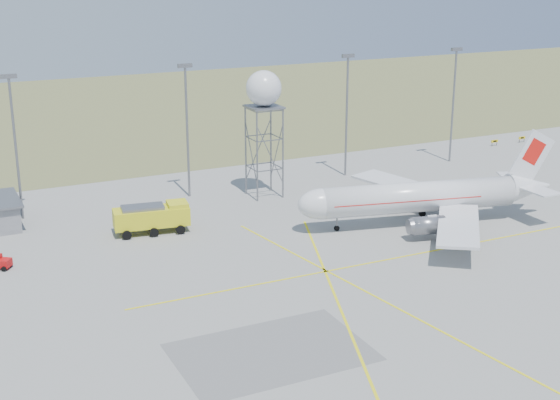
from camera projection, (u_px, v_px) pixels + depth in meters
name	position (u px, v px, depth m)	size (l,w,h in m)	color
ground	(549.00, 378.00, 68.60)	(400.00, 400.00, 0.00)	#A0A19B
grass_strip	(126.00, 111.00, 188.89)	(400.00, 120.00, 0.03)	olive
mast_a	(15.00, 135.00, 107.14)	(2.20, 0.50, 20.50)	slate
mast_b	(187.00, 120.00, 117.57)	(2.20, 0.50, 20.50)	slate
mast_c	(347.00, 105.00, 129.24)	(2.20, 0.50, 20.50)	slate
mast_d	(454.00, 95.00, 138.41)	(2.20, 0.50, 20.50)	slate
taxi_sign_near	(495.00, 141.00, 153.38)	(1.60, 0.17, 1.20)	black
taxi_sign_far	(522.00, 138.00, 156.30)	(1.60, 0.17, 1.20)	black
airliner_main	(422.00, 197.00, 107.23)	(37.09, 35.43, 12.70)	silver
radar_tower	(264.00, 127.00, 118.16)	(5.38, 5.38, 19.47)	slate
fire_truck	(154.00, 219.00, 104.54)	(10.41, 5.19, 4.01)	#CFCB18
baggage_tug	(1.00, 263.00, 92.62)	(2.72, 2.66, 1.75)	#BA0D0E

